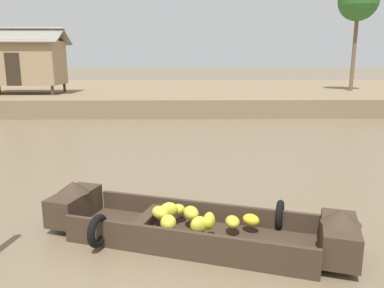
# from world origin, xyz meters

# --- Properties ---
(ground_plane) EXTENTS (300.00, 300.00, 0.00)m
(ground_plane) POSITION_xyz_m (0.00, 10.00, 0.00)
(ground_plane) COLOR #726047
(riverbank_strip) EXTENTS (160.00, 20.00, 0.94)m
(riverbank_strip) POSITION_xyz_m (0.00, 26.89, 0.47)
(riverbank_strip) COLOR #7F6B4C
(riverbank_strip) RESTS_ON ground
(banana_boat) EXTENTS (5.01, 2.56, 0.80)m
(banana_boat) POSITION_xyz_m (0.86, 3.83, 0.27)
(banana_boat) COLOR #3D2D21
(banana_boat) RESTS_ON ground
(stilt_house_mid_left) EXTENTS (5.15, 3.09, 3.79)m
(stilt_house_mid_left) POSITION_xyz_m (-8.82, 21.00, 2.82)
(stilt_house_mid_left) COLOR #4C3826
(stilt_house_mid_left) RESTS_ON riverbank_strip
(palm_tree_near) EXTENTS (2.47, 2.47, 6.80)m
(palm_tree_near) POSITION_xyz_m (11.53, 22.79, 6.45)
(palm_tree_near) COLOR brown
(palm_tree_near) RESTS_ON riverbank_strip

